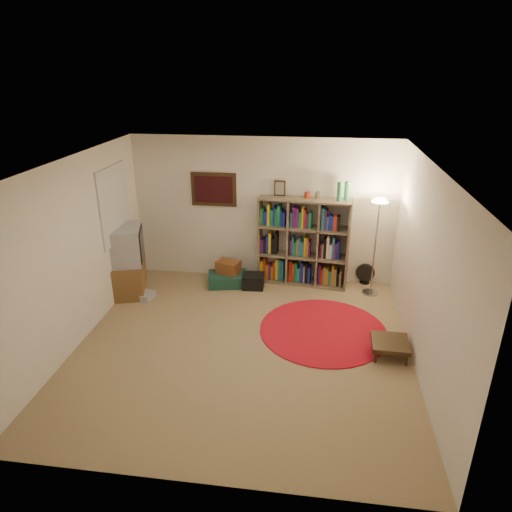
{
  "coord_description": "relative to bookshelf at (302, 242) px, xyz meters",
  "views": [
    {
      "loc": [
        0.89,
        -5.21,
        3.58
      ],
      "look_at": [
        0.1,
        0.6,
        1.1
      ],
      "focal_mm": 32.0,
      "sensor_mm": 36.0,
      "label": 1
    }
  ],
  "objects": [
    {
      "name": "tv_stand",
      "position": [
        -2.87,
        -0.8,
        -0.18
      ],
      "size": [
        0.76,
        0.93,
        1.17
      ],
      "rotation": [
        0.0,
        0.0,
        0.29
      ],
      "color": "brown",
      "rests_on": "ground"
    },
    {
      "name": "floor_lamp",
      "position": [
        1.18,
        -0.31,
        0.64
      ],
      "size": [
        0.41,
        0.41,
        1.66
      ],
      "rotation": [
        0.0,
        0.0,
        -0.35
      ],
      "color": "#A3A3A7",
      "rests_on": "ground"
    },
    {
      "name": "floor_fan",
      "position": [
        1.12,
        0.07,
        -0.56
      ],
      "size": [
        0.33,
        0.21,
        0.37
      ],
      "rotation": [
        0.0,
        0.0,
        -0.27
      ],
      "color": "black",
      "rests_on": "ground"
    },
    {
      "name": "duffel_bag",
      "position": [
        -0.81,
        -0.36,
        -0.62
      ],
      "size": [
        0.38,
        0.32,
        0.25
      ],
      "rotation": [
        0.0,
        0.0,
        0.05
      ],
      "color": "black",
      "rests_on": "ground"
    },
    {
      "name": "dvd_box",
      "position": [
        -2.55,
        -0.99,
        -0.69
      ],
      "size": [
        0.37,
        0.33,
        0.11
      ],
      "rotation": [
        0.0,
        0.0,
        -0.18
      ],
      "color": "#A4A4A8",
      "rests_on": "ground"
    },
    {
      "name": "suitcase",
      "position": [
        -1.27,
        -0.31,
        -0.64
      ],
      "size": [
        0.73,
        0.55,
        0.21
      ],
      "rotation": [
        0.0,
        0.0,
        0.2
      ],
      "color": "#153B30",
      "rests_on": "ground"
    },
    {
      "name": "bookshelf",
      "position": [
        0.0,
        0.0,
        0.0
      ],
      "size": [
        1.57,
        0.6,
        1.85
      ],
      "rotation": [
        0.0,
        0.0,
        -0.1
      ],
      "color": "brown",
      "rests_on": "ground"
    },
    {
      "name": "red_rug",
      "position": [
        0.4,
        -1.59,
        -0.74
      ],
      "size": [
        1.84,
        1.84,
        0.02
      ],
      "color": "maroon",
      "rests_on": "ground"
    },
    {
      "name": "side_table",
      "position": [
        1.26,
        -2.08,
        -0.56
      ],
      "size": [
        0.5,
        0.5,
        0.22
      ],
      "rotation": [
        0.0,
        0.0,
        -0.03
      ],
      "color": "black",
      "rests_on": "ground"
    },
    {
      "name": "wicker_basket",
      "position": [
        -1.26,
        -0.26,
        -0.42
      ],
      "size": [
        0.44,
        0.37,
        0.22
      ],
      "rotation": [
        0.0,
        0.0,
        -0.3
      ],
      "color": "#5A3016",
      "rests_on": "suitcase"
    },
    {
      "name": "room",
      "position": [
        -0.75,
        -2.09,
        0.52
      ],
      "size": [
        4.54,
        4.54,
        2.54
      ],
      "color": "#8C7452",
      "rests_on": "ground"
    }
  ]
}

